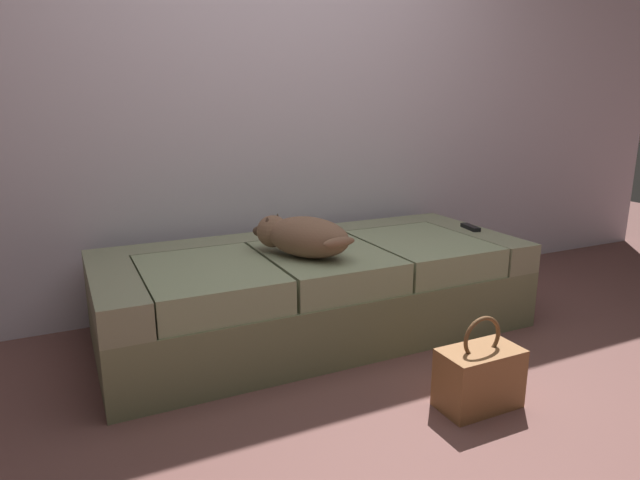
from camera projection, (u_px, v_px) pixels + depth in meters
The scene contains 6 objects.
ground_plane at pixel (431, 428), 2.02m from camera, with size 10.00×10.00×0.00m, color brown.
back_wall at pixel (269, 58), 3.07m from camera, with size 6.40×0.10×2.80m, color silver.
couch at pixel (316, 290), 2.83m from camera, with size 2.14×0.91×0.45m.
dog_tan at pixel (302, 236), 2.60m from camera, with size 0.44×0.52×0.19m.
tv_remote at pixel (470, 227), 3.16m from camera, with size 0.04×0.15×0.02m, color black.
handbag at pixel (479, 377), 2.14m from camera, with size 0.32×0.18×0.38m.
Camera 1 is at (-1.14, -1.43, 1.17)m, focal length 30.85 mm.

